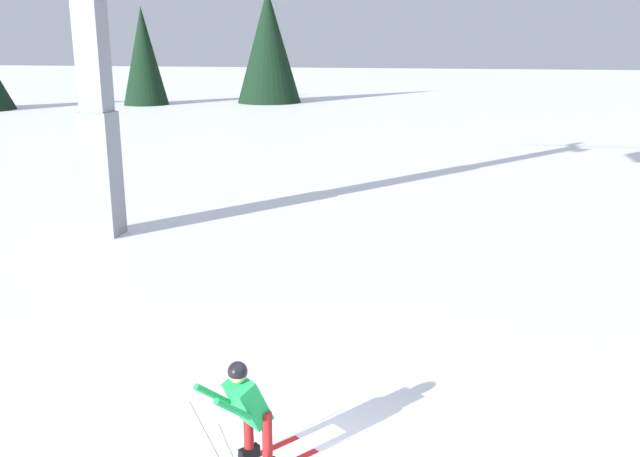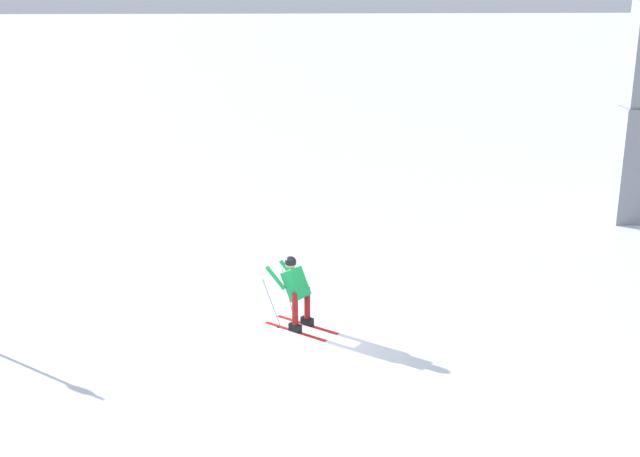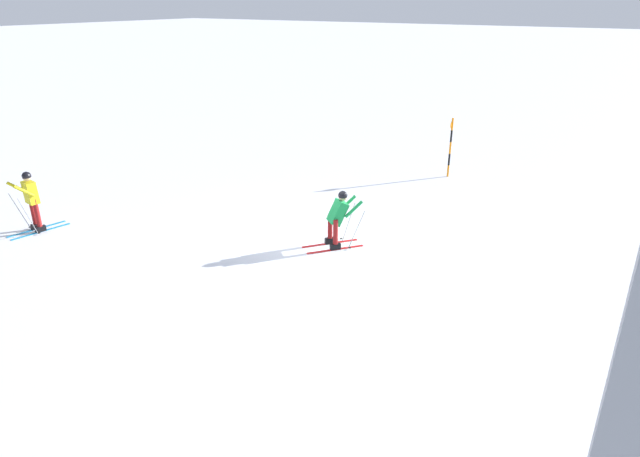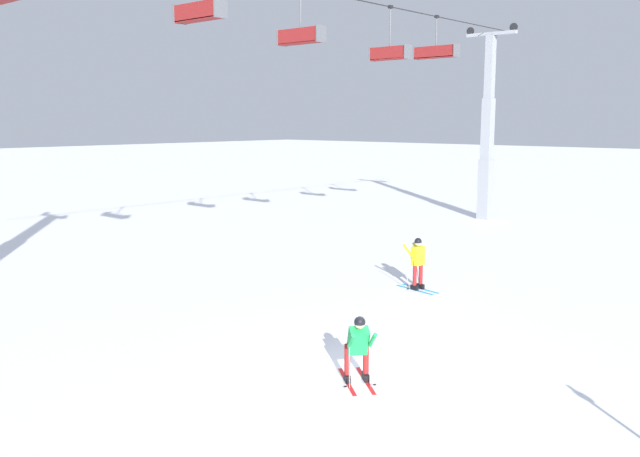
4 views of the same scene
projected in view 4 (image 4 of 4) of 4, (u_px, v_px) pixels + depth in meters
name	position (u px, v px, depth m)	size (l,w,h in m)	color
ground_plane	(384.00, 372.00, 15.41)	(260.00, 260.00, 0.00)	white
skier_carving_main	(358.00, 344.00, 14.60)	(1.45, 1.60, 1.68)	red
lift_tower_far	(487.00, 139.00, 38.58)	(0.67, 3.07, 10.87)	gray
chairlift_seat_second	(198.00, 12.00, 22.66)	(0.61, 2.24, 1.82)	black
chairlift_seat_middle	(300.00, 36.00, 26.39)	(0.61, 2.17, 2.18)	black
chairlift_seat_fourth	(389.00, 52.00, 30.81)	(0.61, 2.02, 2.41)	black
chairlift_seat_farthest	(435.00, 52.00, 33.64)	(0.61, 2.39, 2.08)	black
skier_distant_uphill	(418.00, 259.00, 22.80)	(0.75, 1.70, 1.80)	#198CCC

